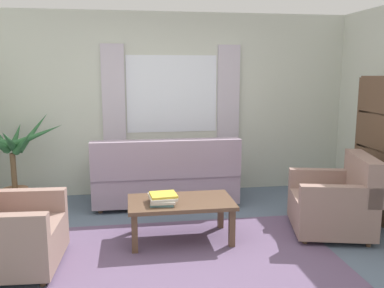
# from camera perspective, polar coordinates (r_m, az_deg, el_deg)

# --- Properties ---
(ground_plane) EXTENTS (6.24, 6.24, 0.00)m
(ground_plane) POSITION_cam_1_polar(r_m,az_deg,el_deg) (4.22, 0.65, -14.90)
(ground_plane) COLOR slate
(wall_back) EXTENTS (5.32, 0.12, 2.60)m
(wall_back) POSITION_cam_1_polar(r_m,az_deg,el_deg) (6.08, -2.84, 5.52)
(wall_back) COLOR beige
(wall_back) RESTS_ON ground_plane
(window_with_curtains) EXTENTS (1.98, 0.07, 1.40)m
(window_with_curtains) POSITION_cam_1_polar(r_m,az_deg,el_deg) (5.99, -2.76, 6.89)
(window_with_curtains) COLOR white
(area_rug) EXTENTS (2.68, 1.76, 0.01)m
(area_rug) POSITION_cam_1_polar(r_m,az_deg,el_deg) (4.21, 0.65, -14.82)
(area_rug) COLOR #604C6B
(area_rug) RESTS_ON ground_plane
(couch) EXTENTS (1.90, 0.82, 0.92)m
(couch) POSITION_cam_1_polar(r_m,az_deg,el_deg) (5.57, -3.71, -4.64)
(couch) COLOR #998499
(couch) RESTS_ON ground_plane
(armchair_left) EXTENTS (0.86, 0.88, 0.88)m
(armchair_left) POSITION_cam_1_polar(r_m,az_deg,el_deg) (4.14, -24.27, -10.99)
(armchair_left) COLOR gray
(armchair_left) RESTS_ON ground_plane
(armchair_right) EXTENTS (1.00, 1.01, 0.88)m
(armchair_right) POSITION_cam_1_polar(r_m,az_deg,el_deg) (4.85, 19.28, -7.59)
(armchair_right) COLOR gray
(armchair_right) RESTS_ON ground_plane
(coffee_table) EXTENTS (1.10, 0.64, 0.44)m
(coffee_table) POSITION_cam_1_polar(r_m,az_deg,el_deg) (4.39, -1.56, -8.48)
(coffee_table) COLOR brown
(coffee_table) RESTS_ON ground_plane
(book_stack_on_table) EXTENTS (0.30, 0.32, 0.10)m
(book_stack_on_table) POSITION_cam_1_polar(r_m,az_deg,el_deg) (4.28, -4.08, -7.50)
(book_stack_on_table) COLOR #5B8E93
(book_stack_on_table) RESTS_ON coffee_table
(potted_plant) EXTENTS (1.35, 1.16, 1.25)m
(potted_plant) POSITION_cam_1_polar(r_m,az_deg,el_deg) (5.77, -23.40, -2.12)
(potted_plant) COLOR #9E6B4C
(potted_plant) RESTS_ON ground_plane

